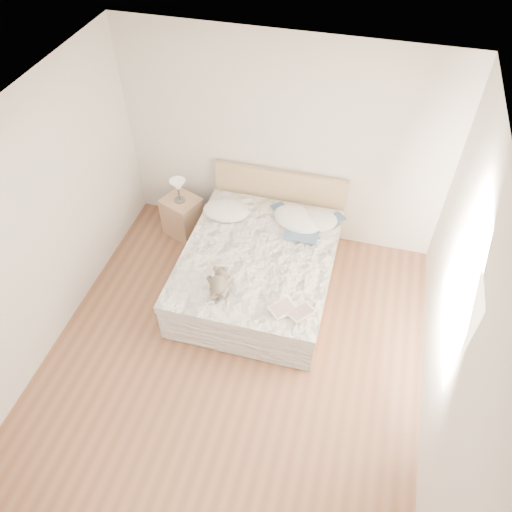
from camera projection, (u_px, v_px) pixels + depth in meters
The scene contains 16 objects.
floor at pixel (232, 363), 5.42m from camera, with size 4.00×4.50×0.00m, color brown.
ceiling at pixel (218, 154), 3.48m from camera, with size 4.00×4.50×0.00m, color silver.
wall_back at pixel (282, 144), 5.97m from camera, with size 4.00×0.02×2.70m, color silver.
wall_left at pixel (29, 241), 4.81m from camera, with size 0.02×4.50×2.70m, color silver.
wall_right at pixel (459, 328), 4.10m from camera, with size 0.02×4.50×2.70m, color silver.
window at pixel (460, 293), 4.23m from camera, with size 0.02×1.30×1.10m, color white.
bed at pixel (260, 266), 6.01m from camera, with size 1.72×2.14×1.00m.
nightstand at pixel (183, 216), 6.68m from camera, with size 0.45×0.40×0.56m, color tan.
table_lamp at pixel (178, 186), 6.30m from camera, with size 0.25×0.25×0.32m.
pillow_left at pixel (226, 211), 6.20m from camera, with size 0.58×0.41×0.17m, color white.
pillow_middle at pixel (297, 219), 6.09m from camera, with size 0.63×0.44×0.19m, color white.
pillow_right at pixel (313, 220), 6.09m from camera, with size 0.59×0.41×0.18m, color silver.
blouse at pixel (304, 225), 6.03m from camera, with size 0.63×0.67×0.03m, color #2D4861, non-canonical shape.
photo_book at pixel (231, 208), 6.26m from camera, with size 0.30×0.20×0.02m, color silver.
childrens_book at pixel (292, 310), 5.13m from camera, with size 0.40×0.27×0.03m, color #FFEFCD.
teddy_bear at pixel (218, 289), 5.31m from camera, with size 0.24×0.34×0.18m, color brown, non-canonical shape.
Camera 1 is at (1.01, -2.77, 4.70)m, focal length 35.00 mm.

